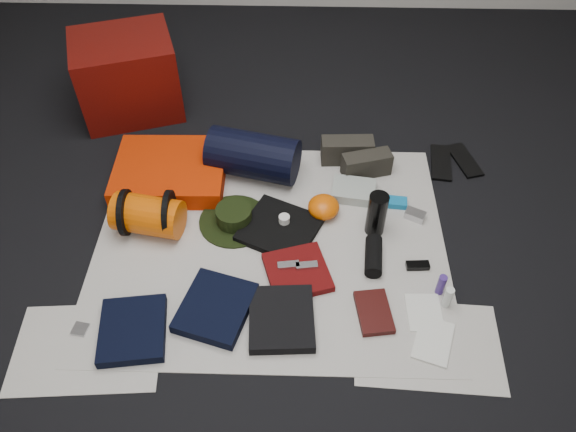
{
  "coord_description": "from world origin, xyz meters",
  "views": [
    {
      "loc": [
        0.12,
        -1.64,
        2.0
      ],
      "look_at": [
        0.08,
        0.09,
        0.1
      ],
      "focal_mm": 35.0,
      "sensor_mm": 36.0,
      "label": 1
    }
  ],
  "objects_px": {
    "stuff_sack": "(148,215)",
    "water_bottle": "(377,214)",
    "sleeping_pad": "(170,171)",
    "navy_duffel": "(253,155)",
    "paperback_book": "(374,312)",
    "compact_camera": "(415,215)",
    "red_cabinet": "(127,75)"
  },
  "relations": [
    {
      "from": "red_cabinet",
      "to": "sleeping_pad",
      "type": "bearing_deg",
      "value": -80.05
    },
    {
      "from": "compact_camera",
      "to": "paperback_book",
      "type": "relative_size",
      "value": 0.45
    },
    {
      "from": "red_cabinet",
      "to": "stuff_sack",
      "type": "distance_m",
      "value": 0.98
    },
    {
      "from": "stuff_sack",
      "to": "compact_camera",
      "type": "xyz_separation_m",
      "value": [
        1.25,
        0.1,
        -0.07
      ]
    },
    {
      "from": "red_cabinet",
      "to": "paperback_book",
      "type": "relative_size",
      "value": 2.56
    },
    {
      "from": "red_cabinet",
      "to": "stuff_sack",
      "type": "bearing_deg",
      "value": -91.59
    },
    {
      "from": "navy_duffel",
      "to": "compact_camera",
      "type": "relative_size",
      "value": 4.79
    },
    {
      "from": "navy_duffel",
      "to": "paperback_book",
      "type": "distance_m",
      "value": 1.01
    },
    {
      "from": "navy_duffel",
      "to": "paperback_book",
      "type": "xyz_separation_m",
      "value": [
        0.55,
        -0.84,
        -0.1
      ]
    },
    {
      "from": "sleeping_pad",
      "to": "compact_camera",
      "type": "xyz_separation_m",
      "value": [
        1.21,
        -0.24,
        -0.03
      ]
    },
    {
      "from": "sleeping_pad",
      "to": "navy_duffel",
      "type": "bearing_deg",
      "value": 7.43
    },
    {
      "from": "sleeping_pad",
      "to": "stuff_sack",
      "type": "height_order",
      "value": "stuff_sack"
    },
    {
      "from": "sleeping_pad",
      "to": "stuff_sack",
      "type": "distance_m",
      "value": 0.35
    },
    {
      "from": "stuff_sack",
      "to": "water_bottle",
      "type": "bearing_deg",
      "value": 0.93
    },
    {
      "from": "sleeping_pad",
      "to": "paperback_book",
      "type": "relative_size",
      "value": 2.65
    },
    {
      "from": "navy_duffel",
      "to": "stuff_sack",
      "type": "bearing_deg",
      "value": -125.25
    },
    {
      "from": "red_cabinet",
      "to": "navy_duffel",
      "type": "relative_size",
      "value": 1.18
    },
    {
      "from": "sleeping_pad",
      "to": "water_bottle",
      "type": "bearing_deg",
      "value": -17.82
    },
    {
      "from": "sleeping_pad",
      "to": "navy_duffel",
      "type": "height_order",
      "value": "navy_duffel"
    },
    {
      "from": "sleeping_pad",
      "to": "water_bottle",
      "type": "distance_m",
      "value": 1.06
    },
    {
      "from": "compact_camera",
      "to": "red_cabinet",
      "type": "bearing_deg",
      "value": 177.99
    },
    {
      "from": "sleeping_pad",
      "to": "stuff_sack",
      "type": "bearing_deg",
      "value": -96.58
    },
    {
      "from": "stuff_sack",
      "to": "navy_duffel",
      "type": "distance_m",
      "value": 0.61
    },
    {
      "from": "sleeping_pad",
      "to": "water_bottle",
      "type": "height_order",
      "value": "water_bottle"
    },
    {
      "from": "stuff_sack",
      "to": "navy_duffel",
      "type": "relative_size",
      "value": 0.7
    },
    {
      "from": "water_bottle",
      "to": "compact_camera",
      "type": "relative_size",
      "value": 2.4
    },
    {
      "from": "sleeping_pad",
      "to": "navy_duffel",
      "type": "xyz_separation_m",
      "value": [
        0.42,
        0.05,
        0.07
      ]
    },
    {
      "from": "stuff_sack",
      "to": "paperback_book",
      "type": "bearing_deg",
      "value": -23.75
    },
    {
      "from": "stuff_sack",
      "to": "red_cabinet",
      "type": "bearing_deg",
      "value": 106.41
    },
    {
      "from": "navy_duffel",
      "to": "paperback_book",
      "type": "relative_size",
      "value": 2.17
    },
    {
      "from": "water_bottle",
      "to": "navy_duffel",
      "type": "bearing_deg",
      "value": 147.3
    },
    {
      "from": "stuff_sack",
      "to": "paperback_book",
      "type": "relative_size",
      "value": 1.51
    }
  ]
}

